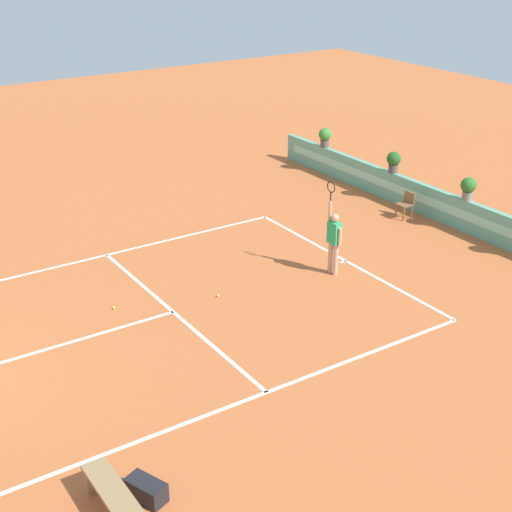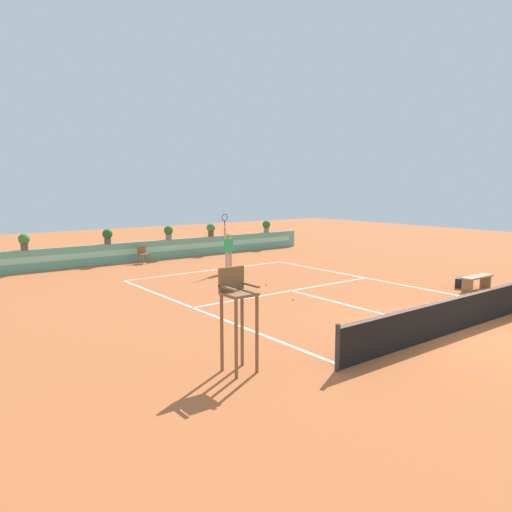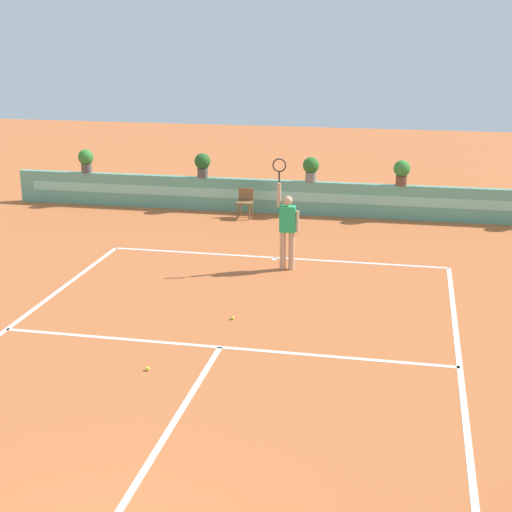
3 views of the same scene
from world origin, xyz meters
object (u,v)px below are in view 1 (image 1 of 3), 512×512
(gear_bag, at_px, (146,490))
(tennis_player, at_px, (334,238))
(tennis_ball_mid_court, at_px, (114,308))
(bench_courtside, at_px, (112,495))
(potted_plant_left, at_px, (394,161))
(ball_kid_chair, at_px, (406,204))
(potted_plant_far_left, at_px, (325,136))
(potted_plant_centre, at_px, (468,187))
(tennis_ball_near_baseline, at_px, (218,296))

(gear_bag, height_order, tennis_player, tennis_player)
(tennis_ball_mid_court, bearing_deg, bench_courtside, -23.49)
(tennis_player, distance_m, potted_plant_left, 6.36)
(ball_kid_chair, height_order, potted_plant_far_left, potted_plant_far_left)
(bench_courtside, relative_size, potted_plant_centre, 2.21)
(ball_kid_chair, xyz_separation_m, potted_plant_centre, (1.81, 0.73, 0.93))
(gear_bag, bearing_deg, tennis_ball_near_baseline, 140.02)
(bench_courtside, distance_m, tennis_ball_near_baseline, 7.77)
(bench_courtside, xyz_separation_m, potted_plant_left, (-8.60, 13.97, 1.04))
(tennis_player, relative_size, tennis_ball_mid_court, 38.01)
(tennis_player, relative_size, tennis_ball_near_baseline, 38.01)
(potted_plant_far_left, bearing_deg, gear_bag, -47.35)
(bench_courtside, distance_m, potted_plant_far_left, 18.67)
(bench_courtside, xyz_separation_m, tennis_ball_mid_court, (-6.50, 2.83, -0.34))
(potted_plant_centre, bearing_deg, ball_kid_chair, -158.00)
(potted_plant_centre, relative_size, potted_plant_left, 1.00)
(tennis_player, bearing_deg, bench_courtside, -59.24)
(tennis_ball_near_baseline, bearing_deg, potted_plant_far_left, 127.70)
(potted_plant_centre, height_order, potted_plant_left, same)
(ball_kid_chair, xyz_separation_m, tennis_ball_near_baseline, (1.49, -7.92, -0.44))
(bench_courtside, xyz_separation_m, tennis_ball_near_baseline, (-5.65, 5.32, -0.34))
(bench_courtside, height_order, tennis_ball_near_baseline, bench_courtside)
(ball_kid_chair, height_order, potted_plant_left, potted_plant_left)
(gear_bag, relative_size, potted_plant_far_left, 0.97)
(bench_courtside, relative_size, gear_bag, 2.29)
(ball_kid_chair, bearing_deg, potted_plant_centre, 22.00)
(ball_kid_chair, bearing_deg, tennis_ball_near_baseline, -79.37)
(gear_bag, bearing_deg, potted_plant_far_left, 132.65)
(ball_kid_chair, distance_m, tennis_ball_mid_court, 10.44)
(tennis_ball_near_baseline, relative_size, potted_plant_far_left, 0.09)
(gear_bag, relative_size, tennis_ball_mid_court, 10.29)
(ball_kid_chair, relative_size, tennis_player, 0.33)
(ball_kid_chair, distance_m, potted_plant_centre, 2.17)
(ball_kid_chair, height_order, tennis_player, tennis_player)
(tennis_ball_near_baseline, relative_size, tennis_ball_mid_court, 1.00)
(tennis_ball_near_baseline, bearing_deg, potted_plant_left, 108.85)
(gear_bag, xyz_separation_m, potted_plant_centre, (-5.32, 13.39, 1.23))
(potted_plant_centre, bearing_deg, gear_bag, -68.33)
(gear_bag, xyz_separation_m, tennis_player, (-5.14, 8.06, 0.87))
(bench_courtside, height_order, tennis_player, tennis_player)
(potted_plant_left, bearing_deg, tennis_player, -57.00)
(potted_plant_far_left, xyz_separation_m, potted_plant_centre, (7.01, 0.00, 0.00))
(potted_plant_centre, bearing_deg, bench_courtside, -69.14)
(bench_courtside, bearing_deg, potted_plant_left, 121.62)
(potted_plant_far_left, relative_size, potted_plant_left, 1.00)
(tennis_ball_near_baseline, distance_m, tennis_ball_mid_court, 2.63)
(potted_plant_left, bearing_deg, tennis_ball_near_baseline, -71.15)
(potted_plant_left, bearing_deg, potted_plant_far_left, 180.00)
(tennis_player, bearing_deg, potted_plant_far_left, 143.48)
(gear_bag, distance_m, tennis_player, 9.60)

